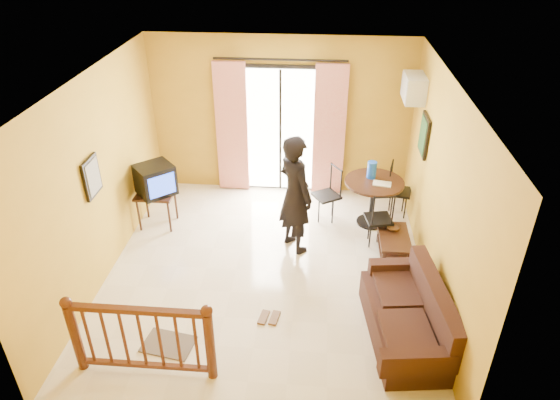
# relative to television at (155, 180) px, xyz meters

# --- Properties ---
(ground) EXTENTS (5.00, 5.00, 0.00)m
(ground) POSITION_rel_television_xyz_m (1.87, -1.09, -0.84)
(ground) COLOR beige
(ground) RESTS_ON ground
(room_shell) EXTENTS (5.00, 5.00, 5.00)m
(room_shell) POSITION_rel_television_xyz_m (1.87, -1.09, 0.86)
(room_shell) COLOR white
(room_shell) RESTS_ON ground
(balcony_door) EXTENTS (2.25, 0.14, 2.46)m
(balcony_door) POSITION_rel_television_xyz_m (1.87, 1.35, 0.35)
(balcony_door) COLOR black
(balcony_door) RESTS_ON ground
(tv_table) EXTENTS (0.60, 0.50, 0.60)m
(tv_table) POSITION_rel_television_xyz_m (-0.03, 0.00, -0.32)
(tv_table) COLOR black
(tv_table) RESTS_ON ground
(television) EXTENTS (0.72, 0.72, 0.48)m
(television) POSITION_rel_television_xyz_m (0.00, 0.00, 0.00)
(television) COLOR black
(television) RESTS_ON tv_table
(picture_left) EXTENTS (0.05, 0.42, 0.52)m
(picture_left) POSITION_rel_television_xyz_m (-0.35, -1.29, 0.71)
(picture_left) COLOR black
(picture_left) RESTS_ON room_shell
(dining_table) EXTENTS (0.95, 0.95, 0.79)m
(dining_table) POSITION_rel_television_xyz_m (3.46, 0.34, -0.22)
(dining_table) COLOR black
(dining_table) RESTS_ON ground
(water_jug) EXTENTS (0.15, 0.15, 0.28)m
(water_jug) POSITION_rel_television_xyz_m (3.41, 0.46, 0.09)
(water_jug) COLOR blue
(water_jug) RESTS_ON dining_table
(serving_tray) EXTENTS (0.31, 0.23, 0.02)m
(serving_tray) POSITION_rel_television_xyz_m (3.56, 0.24, -0.04)
(serving_tray) COLOR beige
(serving_tray) RESTS_ON dining_table
(dining_chairs) EXTENTS (1.73, 1.36, 0.95)m
(dining_chairs) POSITION_rel_television_xyz_m (3.37, 0.26, -0.84)
(dining_chairs) COLOR black
(dining_chairs) RESTS_ON ground
(air_conditioner) EXTENTS (0.31, 0.60, 0.40)m
(air_conditioner) POSITION_rel_television_xyz_m (3.96, 0.86, 1.31)
(air_conditioner) COLOR silver
(air_conditioner) RESTS_ON room_shell
(botanical_print) EXTENTS (0.05, 0.50, 0.60)m
(botanical_print) POSITION_rel_television_xyz_m (4.08, 0.21, 0.81)
(botanical_print) COLOR black
(botanical_print) RESTS_ON room_shell
(coffee_table) EXTENTS (0.44, 0.80, 0.36)m
(coffee_table) POSITION_rel_television_xyz_m (3.72, -0.55, -0.60)
(coffee_table) COLOR black
(coffee_table) RESTS_ON ground
(bowl) EXTENTS (0.20, 0.20, 0.06)m
(bowl) POSITION_rel_television_xyz_m (3.72, -0.37, -0.45)
(bowl) COLOR #56361D
(bowl) RESTS_ON coffee_table
(sofa) EXTENTS (0.99, 1.81, 0.82)m
(sofa) POSITION_rel_television_xyz_m (3.72, -2.21, -0.53)
(sofa) COLOR #331913
(sofa) RESTS_ON ground
(standing_person) EXTENTS (0.77, 0.80, 1.85)m
(standing_person) POSITION_rel_television_xyz_m (2.23, -0.43, 0.08)
(standing_person) COLOR black
(standing_person) RESTS_ON ground
(stair_balustrade) EXTENTS (1.63, 0.13, 1.04)m
(stair_balustrade) POSITION_rel_television_xyz_m (0.72, -2.99, -0.28)
(stair_balustrade) COLOR #471E0F
(stair_balustrade) RESTS_ON ground
(doormat) EXTENTS (0.66, 0.50, 0.02)m
(doormat) POSITION_rel_television_xyz_m (0.84, -2.58, -0.83)
(doormat) COLOR #5A5048
(doormat) RESTS_ON ground
(sandals) EXTENTS (0.28, 0.26, 0.03)m
(sandals) POSITION_rel_television_xyz_m (2.00, -2.04, -0.82)
(sandals) COLOR #56361D
(sandals) RESTS_ON ground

